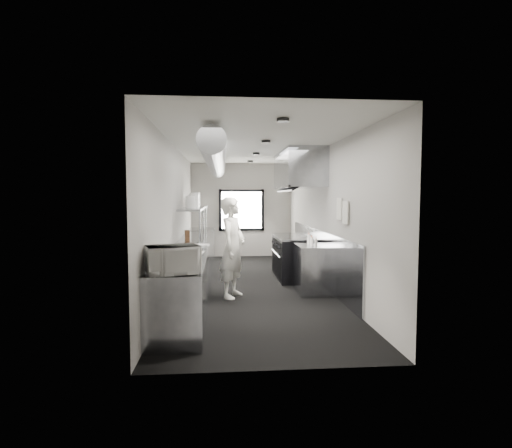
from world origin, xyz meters
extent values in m
cube|color=black|center=(0.00, 0.00, 0.00)|extent=(3.00, 8.00, 0.01)
cube|color=beige|center=(0.00, 0.00, 2.80)|extent=(3.00, 8.00, 0.01)
cube|color=#B1AEA8|center=(0.00, 4.00, 1.40)|extent=(3.00, 0.02, 2.80)
cube|color=#B1AEA8|center=(0.00, -4.00, 1.40)|extent=(3.00, 0.02, 2.80)
cube|color=#B1AEA8|center=(-1.50, 0.00, 1.40)|extent=(0.02, 8.00, 2.80)
cube|color=#B1AEA8|center=(1.50, 0.00, 1.40)|extent=(0.02, 8.00, 2.80)
cube|color=gray|center=(1.48, 0.30, 0.55)|extent=(0.03, 5.50, 1.10)
cylinder|color=gray|center=(-0.70, 0.40, 2.55)|extent=(0.40, 6.40, 0.40)
cube|color=white|center=(0.00, 3.96, 1.40)|extent=(1.20, 0.03, 1.10)
cube|color=black|center=(0.00, 3.98, 1.98)|extent=(1.36, 0.03, 0.08)
cube|color=black|center=(0.00, 3.98, 0.82)|extent=(1.36, 0.03, 0.08)
cube|color=black|center=(-0.64, 3.98, 1.40)|extent=(0.08, 0.03, 1.25)
cube|color=black|center=(0.64, 3.98, 1.40)|extent=(0.08, 0.03, 1.25)
cube|color=gray|center=(1.10, 0.70, 2.40)|extent=(0.80, 2.20, 0.80)
cube|color=gray|center=(0.72, 0.70, 2.01)|extent=(0.05, 2.20, 0.05)
cube|color=black|center=(1.02, 0.70, 2.06)|extent=(0.50, 2.10, 0.28)
cube|color=gray|center=(-1.15, -0.50, 0.45)|extent=(0.70, 6.00, 0.90)
cube|color=gray|center=(-1.20, 1.00, 1.55)|extent=(0.45, 3.00, 0.04)
cylinder|color=gray|center=(-1.00, -0.40, 1.22)|extent=(0.04, 0.04, 0.66)
cylinder|color=gray|center=(-1.00, 1.00, 1.22)|extent=(0.04, 0.04, 0.66)
cylinder|color=gray|center=(-1.00, 2.40, 1.22)|extent=(0.04, 0.04, 0.66)
cube|color=black|center=(1.05, 0.70, 0.45)|extent=(0.85, 1.60, 0.90)
cube|color=gray|center=(1.05, 0.70, 0.92)|extent=(0.85, 1.60, 0.04)
cube|color=gray|center=(0.64, 0.70, 0.45)|extent=(0.03, 1.55, 0.80)
cylinder|color=gray|center=(0.61, 0.70, 0.55)|extent=(0.03, 1.30, 0.03)
cube|color=gray|center=(1.15, -0.70, 0.45)|extent=(0.65, 0.80, 0.90)
cube|color=gray|center=(-1.15, 3.20, 0.45)|extent=(0.70, 1.20, 0.90)
cube|color=white|center=(1.47, -1.20, 1.60)|extent=(0.02, 0.28, 0.38)
cube|color=white|center=(1.47, -1.55, 1.55)|extent=(0.02, 0.28, 0.38)
imported|color=white|center=(-0.39, -0.91, 0.90)|extent=(0.66, 0.77, 1.80)
imported|color=white|center=(-1.15, -3.27, 1.07)|extent=(0.66, 0.58, 0.33)
cylinder|color=#ABB5A7|center=(-1.26, -2.64, 0.94)|extent=(0.16, 0.16, 0.09)
cylinder|color=#ABB5A7|center=(-1.32, -2.54, 0.95)|extent=(0.16, 0.16, 0.10)
cube|color=silver|center=(-1.02, -1.56, 0.90)|extent=(0.32, 0.38, 0.01)
cylinder|color=white|center=(-1.07, -1.21, 0.91)|extent=(0.23, 0.23, 0.02)
sphere|color=#DEC574|center=(-1.07, -1.21, 0.96)|extent=(0.10, 0.10, 0.10)
cube|color=white|center=(-1.11, -0.66, 0.91)|extent=(0.58, 0.67, 0.02)
cube|color=brown|center=(-1.30, 0.26, 1.01)|extent=(0.12, 0.21, 0.21)
cylinder|color=white|center=(-1.22, 0.31, 1.69)|extent=(0.28, 0.28, 0.25)
cylinder|color=white|center=(-1.19, 0.70, 1.71)|extent=(0.28, 0.28, 0.29)
cylinder|color=white|center=(-1.20, 1.08, 1.73)|extent=(0.23, 0.23, 0.32)
cylinder|color=white|center=(-1.21, 1.79, 1.74)|extent=(0.26, 0.26, 0.34)
cylinder|color=white|center=(1.10, -1.03, 0.98)|extent=(0.07, 0.07, 0.16)
cylinder|color=white|center=(1.07, -0.85, 0.98)|extent=(0.07, 0.07, 0.17)
cylinder|color=white|center=(1.08, -0.74, 0.98)|extent=(0.06, 0.06, 0.16)
cylinder|color=white|center=(1.09, -0.50, 0.99)|extent=(0.07, 0.07, 0.19)
cylinder|color=white|center=(1.11, -0.37, 0.99)|extent=(0.07, 0.07, 0.18)
camera|label=1|loc=(-0.56, -8.03, 1.82)|focal=28.05mm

